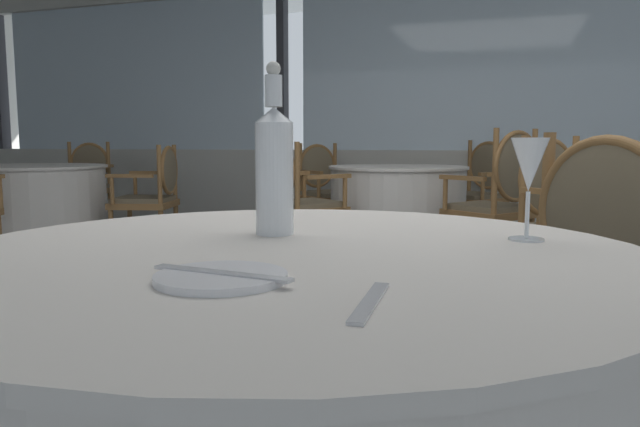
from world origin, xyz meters
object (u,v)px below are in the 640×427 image
Objects in this scene: wine_glass at (529,168)px; dining_chair_3_3 at (296,196)px; side_plate at (221,277)px; dining_chair_2_0 at (629,272)px; dining_chair_3_0 at (500,193)px; water_bottle at (274,166)px; dining_chair_0_3 at (154,191)px; dining_chair_2_3 at (565,212)px; dining_chair_0_0 at (85,180)px; dining_chair_3_2 at (325,185)px; dining_chair_3_1 at (478,185)px.

dining_chair_3_3 is at bearing 118.53° from wine_glass.
side_plate is 1.36m from dining_chair_2_0.
dining_chair_3_0 is (0.27, 3.40, -0.15)m from side_plate.
water_bottle reaches higher than dining_chair_0_3.
dining_chair_2_3 is at bearing 77.03° from side_plate.
dining_chair_3_0 reaches higher than dining_chair_2_3.
dining_chair_2_0 reaches higher than dining_chair_0_0.
dining_chair_2_0 reaches higher than wine_glass.
dining_chair_2_3 reaches higher than wine_glass.
wine_glass is 2.23m from dining_chair_2_3.
dining_chair_3_3 is (-1.77, 2.03, 0.00)m from dining_chair_2_0.
dining_chair_0_0 reaches higher than dining_chair_3_3.
dining_chair_3_0 reaches higher than dining_chair_3_3.
dining_chair_3_2 is (-1.59, 1.15, -0.05)m from dining_chair_3_0.
dining_chair_2_3 is 1.80m from dining_chair_3_3.
dining_chair_0_3 is 0.99× the size of dining_chair_3_2.
dining_chair_0_0 is at bearing -156.80° from dining_chair_2_3.
water_bottle is 0.35× the size of dining_chair_2_0.
dining_chair_3_2 is 0.99× the size of dining_chair_3_3.
dining_chair_0_0 is (-4.11, 3.73, -0.32)m from wine_glass.
side_plate is at bearing 109.73° from dining_chair_0_3.
wine_glass is at bearing 32.38° from dining_chair_0_0.
dining_chair_2_0 is at bearing 45.84° from dining_chair_3_1.
side_plate is at bearing -129.09° from wine_glass.
water_bottle is 2.40m from dining_chair_2_3.
water_bottle is at bearing -37.55° from dining_chair_3_2.
water_bottle is at bearing -64.47° from dining_chair_2_3.
dining_chair_2_0 is at bearing 45.47° from water_bottle.
dining_chair_2_0 is (0.67, 1.17, -0.19)m from side_plate.
dining_chair_2_3 is at bearing 83.96° from wine_glass.
dining_chair_2_0 is 3.93m from dining_chair_3_2.
water_bottle is at bearing 34.22° from dining_chair_3_1.
dining_chair_0_3 is 1.36m from dining_chair_3_3.
dining_chair_0_0 is 0.97× the size of dining_chair_2_3.
dining_chair_3_1 reaches higher than dining_chair_0_3.
dining_chair_3_2 is 1.38m from dining_chair_3_3.
dining_chair_3_1 reaches higher than dining_chair_3_3.
dining_chair_3_1 is 1.02× the size of dining_chair_3_3.
side_plate is 3.39m from dining_chair_3_3.
dining_chair_2_0 is (0.76, 0.77, -0.32)m from water_bottle.
wine_glass is 0.20× the size of dining_chair_3_2.
dining_chair_2_3 reaches higher than dining_chair_3_2.
dining_chair_2_3 is (0.61, 2.66, -0.18)m from side_plate.
side_plate is 0.62m from wine_glass.
dining_chair_0_3 is at bearing 125.11° from side_plate.
dining_chair_2_0 is 0.94× the size of dining_chair_3_0.
dining_chair_0_3 is (-2.35, 3.07, -0.34)m from water_bottle.
dining_chair_3_0 is at bearing 45.13° from dining_chair_3_1.
dining_chair_3_0 is at bearing 53.02° from dining_chair_2_0.
dining_chair_0_3 is 2.81m from dining_chair_3_1.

